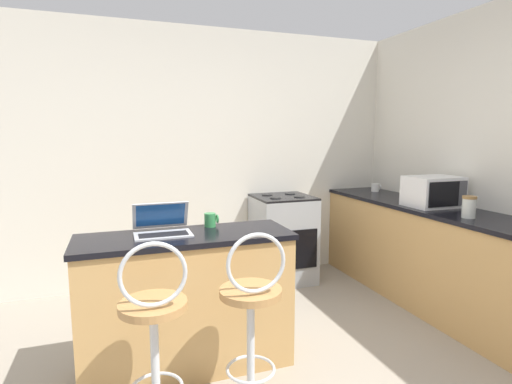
# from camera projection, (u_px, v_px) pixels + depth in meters

# --- Properties ---
(wall_back) EXTENTS (12.00, 0.06, 2.60)m
(wall_back) POSITION_uv_depth(u_px,v_px,m) (196.00, 157.00, 4.11)
(wall_back) COLOR silver
(wall_back) RESTS_ON ground_plane
(breakfast_bar) EXTENTS (1.36, 0.49, 0.90)m
(breakfast_bar) POSITION_uv_depth(u_px,v_px,m) (187.00, 301.00, 2.60)
(breakfast_bar) COLOR tan
(breakfast_bar) RESTS_ON ground_plane
(counter_right) EXTENTS (0.60, 3.00, 0.90)m
(counter_right) POSITION_uv_depth(u_px,v_px,m) (446.00, 262.00, 3.42)
(counter_right) COLOR tan
(counter_right) RESTS_ON ground_plane
(bar_stool_near) EXTENTS (0.40, 0.40, 1.04)m
(bar_stool_near) POSITION_uv_depth(u_px,v_px,m) (155.00, 344.00, 2.00)
(bar_stool_near) COLOR silver
(bar_stool_near) RESTS_ON ground_plane
(bar_stool_far) EXTENTS (0.40, 0.40, 1.04)m
(bar_stool_far) POSITION_uv_depth(u_px,v_px,m) (252.00, 328.00, 2.16)
(bar_stool_far) COLOR silver
(bar_stool_far) RESTS_ON ground_plane
(laptop) EXTENTS (0.35, 0.28, 0.20)m
(laptop) POSITION_uv_depth(u_px,v_px,m) (162.00, 226.00, 2.55)
(laptop) COLOR #B7BABF
(laptop) RESTS_ON breakfast_bar
(microwave) EXTENTS (0.45, 0.34, 0.27)m
(microwave) POSITION_uv_depth(u_px,v_px,m) (433.00, 191.00, 3.52)
(microwave) COLOR white
(microwave) RESTS_ON counter_right
(stove_range) EXTENTS (0.58, 0.58, 0.91)m
(stove_range) POSITION_uv_depth(u_px,v_px,m) (283.00, 238.00, 4.19)
(stove_range) COLOR #9EA3A8
(stove_range) RESTS_ON ground_plane
(mug_green) EXTENTS (0.10, 0.08, 0.09)m
(mug_green) POSITION_uv_depth(u_px,v_px,m) (211.00, 220.00, 2.75)
(mug_green) COLOR #338447
(mug_green) RESTS_ON breakfast_bar
(mug_white) EXTENTS (0.10, 0.08, 0.09)m
(mug_white) POSITION_uv_depth(u_px,v_px,m) (375.00, 188.00, 4.46)
(mug_white) COLOR white
(mug_white) RESTS_ON counter_right
(storage_jar) EXTENTS (0.10, 0.10, 0.17)m
(storage_jar) POSITION_uv_depth(u_px,v_px,m) (469.00, 207.00, 3.04)
(storage_jar) COLOR silver
(storage_jar) RESTS_ON counter_right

